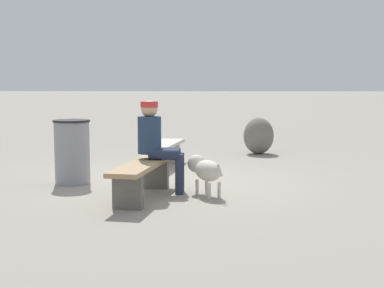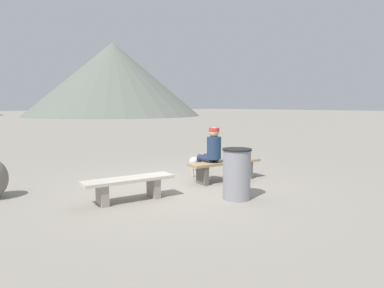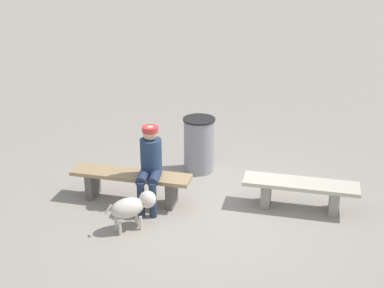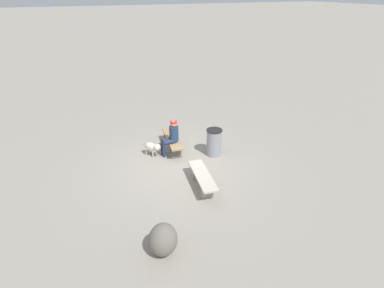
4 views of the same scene
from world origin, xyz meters
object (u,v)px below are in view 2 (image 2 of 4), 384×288
Objects in this scene: trash_bin at (237,174)px; dog at (197,162)px; bench_left at (129,185)px; bench_right at (225,167)px; seated_person at (211,150)px.

dog is at bearing 68.66° from trash_bin.
trash_bin is at bearing -28.29° from bench_left.
bench_right is 1.49× the size of seated_person.
bench_right reaches higher than bench_left.
trash_bin reaches higher than bench_left.
bench_right is at bearing 69.70° from dog.
bench_left is at bearing 142.77° from trash_bin.
seated_person reaches higher than bench_left.
trash_bin is at bearing -119.92° from bench_right.
dog reaches higher than bench_left.
dog is (0.15, 0.66, -0.38)m from seated_person.
bench_right is 2.82× the size of dog.
dog is at bearing 79.33° from seated_person.
bench_left is 2.28m from seated_person.
bench_left is 2.02m from trash_bin.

